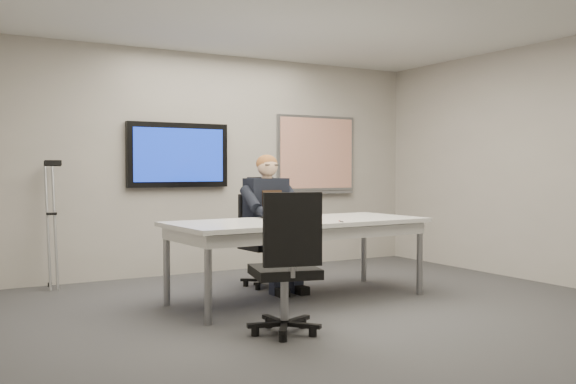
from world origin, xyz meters
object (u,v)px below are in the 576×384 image
laptop (297,212)px  office_chair_near (286,291)px  conference_table (299,229)px  office_chair_far (263,257)px  seated_person (274,235)px

laptop → office_chair_near: bearing=-100.9°
laptop → conference_table: bearing=-94.6°
conference_table → office_chair_near: office_chair_near is taller
office_chair_far → office_chair_near: bearing=-117.4°
office_chair_near → seated_person: seated_person is taller
conference_table → office_chair_far: (0.05, 0.87, -0.39)m
conference_table → office_chair_far: 0.95m
conference_table → seated_person: bearing=82.5°
office_chair_far → conference_table: bearing=-97.6°
seated_person → laptop: seated_person is taller
office_chair_far → office_chair_near: (-0.85, -2.02, 0.03)m
conference_table → seated_person: size_ratio=1.81×
conference_table → seated_person: 0.61m
conference_table → laptop: size_ratio=5.90×
conference_table → office_chair_near: bearing=-127.7°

